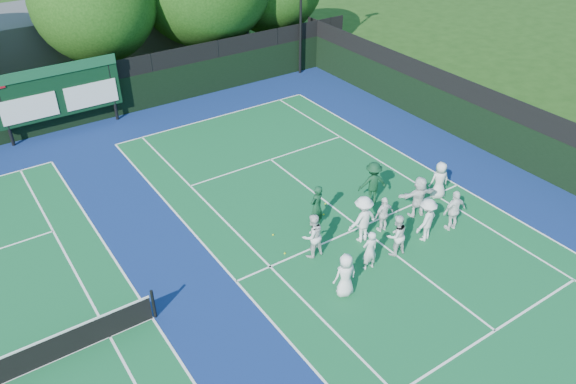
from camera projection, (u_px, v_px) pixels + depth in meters
ground at (377, 241)px, 20.96m from camera, size 120.00×120.00×0.00m
court_apron at (223, 287)px, 18.83m from camera, size 34.00×32.00×0.01m
near_court at (360, 228)px, 21.65m from camera, size 11.05×23.85×0.01m
back_fence at (80, 100)px, 28.52m from camera, size 34.00×0.08×3.00m
divider_fence_right at (516, 136)px, 25.15m from camera, size 0.08×32.00×3.00m
scoreboard at (58, 92)px, 27.30m from camera, size 6.00×0.21×3.55m
clubhouse at (103, 34)px, 35.61m from camera, size 18.00×6.00×4.00m
tree_c at (96, 2)px, 30.25m from camera, size 6.73×6.73×8.61m
tennis_ball_0 at (285, 253)px, 20.30m from camera, size 0.07×0.07×0.07m
tennis_ball_1 at (325, 204)px, 22.99m from camera, size 0.07×0.07×0.07m
tennis_ball_3 at (273, 235)px, 21.22m from camera, size 0.07×0.07×0.07m
tennis_ball_4 at (324, 214)px, 22.34m from camera, size 0.07×0.07×0.07m
tennis_ball_5 at (382, 207)px, 22.79m from camera, size 0.07×0.07×0.07m
player_front_0 at (345, 275)px, 18.15m from camera, size 0.86×0.63×1.62m
player_front_1 at (370, 250)px, 19.25m from camera, size 0.62×0.45×1.57m
player_front_2 at (396, 235)px, 19.91m from camera, size 0.86×0.71×1.65m
player_front_3 at (427, 220)px, 20.60m from camera, size 1.26×0.92×1.75m
player_front_4 at (454, 210)px, 21.15m from camera, size 1.04×0.53×1.71m
player_back_0 at (312, 236)px, 19.80m from camera, size 0.85×0.67×1.74m
player_back_1 at (363, 219)px, 20.52m from camera, size 1.22×0.70×1.88m
player_back_2 at (384, 214)px, 21.13m from camera, size 0.87×0.37×1.49m
player_back_3 at (419, 197)px, 21.91m from camera, size 1.69×0.91×1.74m
player_back_4 at (439, 180)px, 23.01m from camera, size 0.93×0.75×1.65m
coach_left at (316, 207)px, 21.27m from camera, size 0.75×0.59×1.81m
coach_right at (373, 183)px, 22.68m from camera, size 1.35×1.06×1.83m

